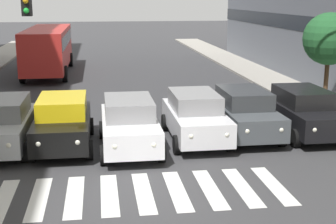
{
  "coord_description": "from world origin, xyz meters",
  "views": [
    {
      "loc": [
        1.07,
        11.99,
        5.06
      ],
      "look_at": [
        -1.34,
        -4.72,
        1.03
      ],
      "focal_mm": 51.95,
      "sensor_mm": 36.0,
      "label": 1
    }
  ],
  "objects_px": {
    "car_3": "(129,124)",
    "car_1": "(244,112)",
    "car_4": "(63,122)",
    "car_0": "(303,111)",
    "car_2": "(195,116)",
    "bus_behind_traffic": "(48,46)",
    "car_5": "(2,124)",
    "street_tree_1": "(329,39)"
  },
  "relations": [
    {
      "from": "car_5",
      "to": "street_tree_1",
      "type": "height_order",
      "value": "street_tree_1"
    },
    {
      "from": "car_1",
      "to": "bus_behind_traffic",
      "type": "height_order",
      "value": "bus_behind_traffic"
    },
    {
      "from": "car_5",
      "to": "street_tree_1",
      "type": "bearing_deg",
      "value": -163.82
    },
    {
      "from": "car_0",
      "to": "bus_behind_traffic",
      "type": "height_order",
      "value": "bus_behind_traffic"
    },
    {
      "from": "bus_behind_traffic",
      "to": "car_0",
      "type": "bearing_deg",
      "value": 123.08
    },
    {
      "from": "bus_behind_traffic",
      "to": "car_3",
      "type": "bearing_deg",
      "value": 103.64
    },
    {
      "from": "car_2",
      "to": "car_5",
      "type": "bearing_deg",
      "value": 1.21
    },
    {
      "from": "car_0",
      "to": "car_2",
      "type": "distance_m",
      "value": 4.15
    },
    {
      "from": "street_tree_1",
      "to": "car_5",
      "type": "bearing_deg",
      "value": 16.18
    },
    {
      "from": "street_tree_1",
      "to": "car_1",
      "type": "bearing_deg",
      "value": 35.42
    },
    {
      "from": "car_3",
      "to": "car_1",
      "type": "bearing_deg",
      "value": -166.56
    },
    {
      "from": "car_4",
      "to": "car_5",
      "type": "height_order",
      "value": "same"
    },
    {
      "from": "car_5",
      "to": "bus_behind_traffic",
      "type": "xyz_separation_m",
      "value": [
        -0.0,
        -16.88,
        0.97
      ]
    },
    {
      "from": "car_4",
      "to": "car_5",
      "type": "bearing_deg",
      "value": 0.07
    },
    {
      "from": "car_3",
      "to": "street_tree_1",
      "type": "relative_size",
      "value": 1.05
    },
    {
      "from": "car_5",
      "to": "car_4",
      "type": "bearing_deg",
      "value": -179.93
    },
    {
      "from": "car_3",
      "to": "car_0",
      "type": "bearing_deg",
      "value": -172.28
    },
    {
      "from": "car_1",
      "to": "street_tree_1",
      "type": "bearing_deg",
      "value": -144.58
    },
    {
      "from": "car_1",
      "to": "car_4",
      "type": "distance_m",
      "value": 6.57
    },
    {
      "from": "car_1",
      "to": "car_3",
      "type": "height_order",
      "value": "same"
    },
    {
      "from": "car_2",
      "to": "car_3",
      "type": "xyz_separation_m",
      "value": [
        2.4,
        0.72,
        0.0
      ]
    },
    {
      "from": "car_0",
      "to": "car_5",
      "type": "height_order",
      "value": "same"
    },
    {
      "from": "car_1",
      "to": "car_4",
      "type": "xyz_separation_m",
      "value": [
        6.55,
        0.45,
        0.0
      ]
    },
    {
      "from": "car_2",
      "to": "street_tree_1",
      "type": "height_order",
      "value": "street_tree_1"
    },
    {
      "from": "car_2",
      "to": "car_3",
      "type": "relative_size",
      "value": 1.0
    },
    {
      "from": "bus_behind_traffic",
      "to": "car_2",
      "type": "bearing_deg",
      "value": 111.63
    },
    {
      "from": "car_4",
      "to": "bus_behind_traffic",
      "type": "height_order",
      "value": "bus_behind_traffic"
    },
    {
      "from": "car_3",
      "to": "street_tree_1",
      "type": "distance_m",
      "value": 10.42
    },
    {
      "from": "car_2",
      "to": "car_5",
      "type": "height_order",
      "value": "same"
    },
    {
      "from": "car_0",
      "to": "car_4",
      "type": "bearing_deg",
      "value": 2.02
    },
    {
      "from": "car_5",
      "to": "car_3",
      "type": "bearing_deg",
      "value": 172.25
    },
    {
      "from": "car_0",
      "to": "car_2",
      "type": "relative_size",
      "value": 1.0
    },
    {
      "from": "car_3",
      "to": "car_4",
      "type": "relative_size",
      "value": 1.0
    },
    {
      "from": "car_1",
      "to": "car_4",
      "type": "height_order",
      "value": "same"
    },
    {
      "from": "car_0",
      "to": "bus_behind_traffic",
      "type": "bearing_deg",
      "value": -56.92
    },
    {
      "from": "car_2",
      "to": "bus_behind_traffic",
      "type": "relative_size",
      "value": 0.42
    },
    {
      "from": "car_2",
      "to": "bus_behind_traffic",
      "type": "bearing_deg",
      "value": -68.37
    },
    {
      "from": "car_5",
      "to": "car_2",
      "type": "bearing_deg",
      "value": -178.79
    },
    {
      "from": "car_0",
      "to": "car_3",
      "type": "height_order",
      "value": "same"
    },
    {
      "from": "car_1",
      "to": "car_2",
      "type": "xyz_separation_m",
      "value": [
        1.92,
        0.32,
        0.0
      ]
    },
    {
      "from": "street_tree_1",
      "to": "bus_behind_traffic",
      "type": "bearing_deg",
      "value": -44.21
    },
    {
      "from": "car_1",
      "to": "car_3",
      "type": "bearing_deg",
      "value": 13.44
    }
  ]
}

